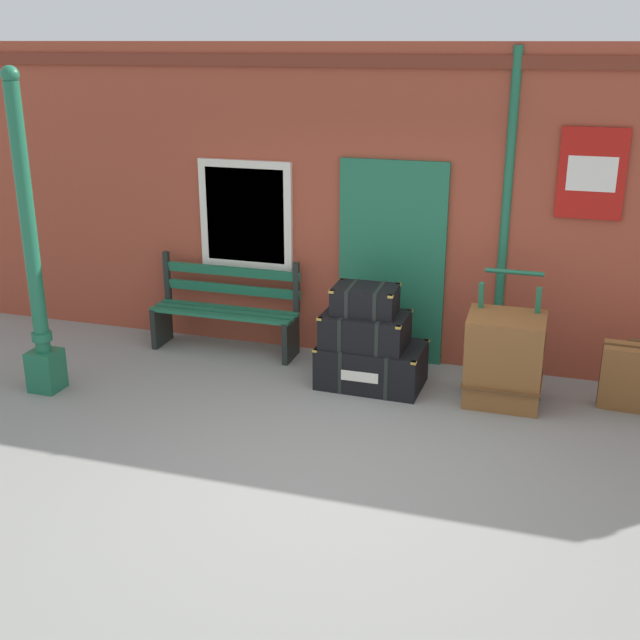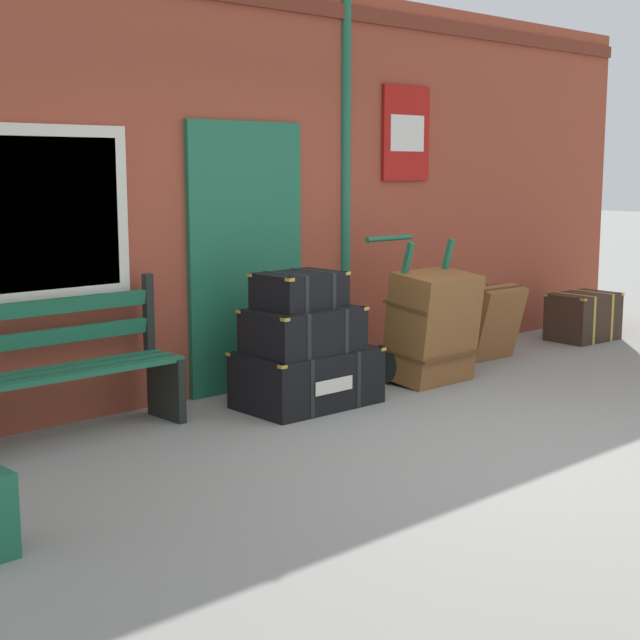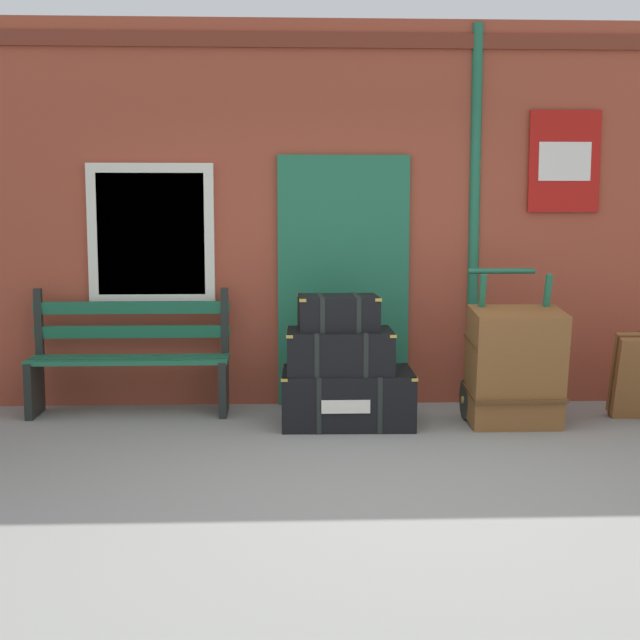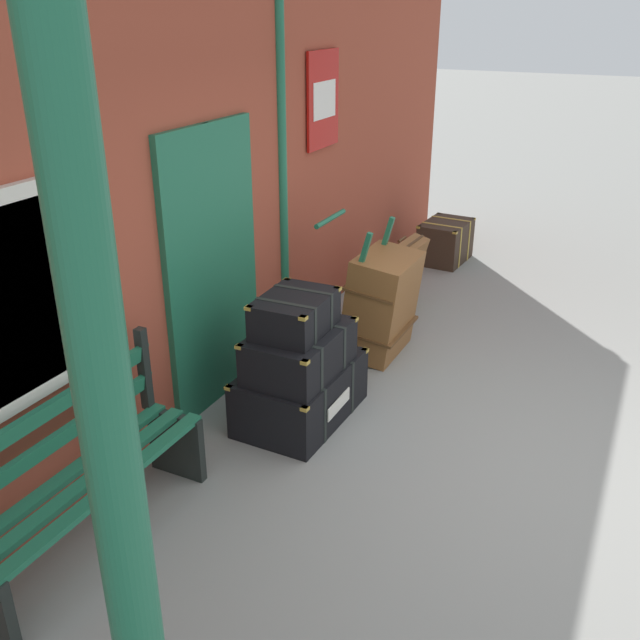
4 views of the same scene
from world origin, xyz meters
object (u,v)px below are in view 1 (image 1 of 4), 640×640
(large_brown_trunk, at_px, (504,360))
(steamer_trunk_top, at_px, (365,300))
(platform_bench, at_px, (226,311))
(steamer_trunk_middle, at_px, (365,329))
(steamer_trunk_base, at_px, (371,365))
(suitcase_charcoal, at_px, (632,378))
(porters_trolley, at_px, (504,372))
(lamp_post, at_px, (35,276))

(large_brown_trunk, bearing_deg, steamer_trunk_top, 174.50)
(platform_bench, xyz_separation_m, steamer_trunk_top, (1.66, -0.46, 0.43))
(steamer_trunk_top, bearing_deg, steamer_trunk_middle, -65.12)
(platform_bench, relative_size, steamer_trunk_middle, 1.95)
(steamer_trunk_base, distance_m, steamer_trunk_middle, 0.38)
(steamer_trunk_top, relative_size, suitcase_charcoal, 0.88)
(steamer_trunk_middle, bearing_deg, suitcase_charcoal, 2.32)
(steamer_trunk_middle, height_order, steamer_trunk_top, steamer_trunk_top)
(large_brown_trunk, relative_size, suitcase_charcoal, 1.31)
(steamer_trunk_base, distance_m, suitcase_charcoal, 2.39)
(steamer_trunk_top, distance_m, porters_trolley, 1.47)
(platform_bench, relative_size, suitcase_charcoal, 2.27)
(steamer_trunk_base, bearing_deg, steamer_trunk_top, -178.48)
(steamer_trunk_base, height_order, porters_trolley, porters_trolley)
(lamp_post, relative_size, porters_trolley, 2.55)
(steamer_trunk_middle, height_order, large_brown_trunk, large_brown_trunk)
(lamp_post, bearing_deg, large_brown_trunk, 12.28)
(platform_bench, distance_m, suitcase_charcoal, 4.14)
(steamer_trunk_top, bearing_deg, suitcase_charcoal, 1.70)
(lamp_post, bearing_deg, steamer_trunk_base, 19.52)
(steamer_trunk_base, bearing_deg, suitcase_charcoal, 1.70)
(lamp_post, relative_size, suitcase_charcoal, 4.26)
(platform_bench, height_order, steamer_trunk_middle, platform_bench)
(lamp_post, height_order, porters_trolley, lamp_post)
(steamer_trunk_base, xyz_separation_m, steamer_trunk_top, (-0.07, -0.00, 0.66))
(steamer_trunk_top, bearing_deg, lamp_post, -160.05)
(steamer_trunk_base, bearing_deg, platform_bench, 165.29)
(steamer_trunk_top, bearing_deg, large_brown_trunk, -5.50)
(steamer_trunk_base, height_order, steamer_trunk_middle, steamer_trunk_middle)
(steamer_trunk_top, relative_size, porters_trolley, 0.53)
(steamer_trunk_middle, distance_m, large_brown_trunk, 1.34)
(lamp_post, relative_size, steamer_trunk_base, 2.93)
(steamer_trunk_base, bearing_deg, large_brown_trunk, -5.92)
(steamer_trunk_middle, bearing_deg, steamer_trunk_base, 24.03)
(porters_trolley, bearing_deg, steamer_trunk_middle, -176.76)
(suitcase_charcoal, bearing_deg, steamer_trunk_top, -178.30)
(lamp_post, distance_m, large_brown_trunk, 4.39)
(steamer_trunk_base, bearing_deg, porters_trolley, 2.14)
(porters_trolley, bearing_deg, suitcase_charcoal, 1.21)
(porters_trolley, relative_size, large_brown_trunk, 1.28)
(large_brown_trunk, bearing_deg, porters_trolley, 90.00)
(steamer_trunk_middle, relative_size, steamer_trunk_top, 1.31)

